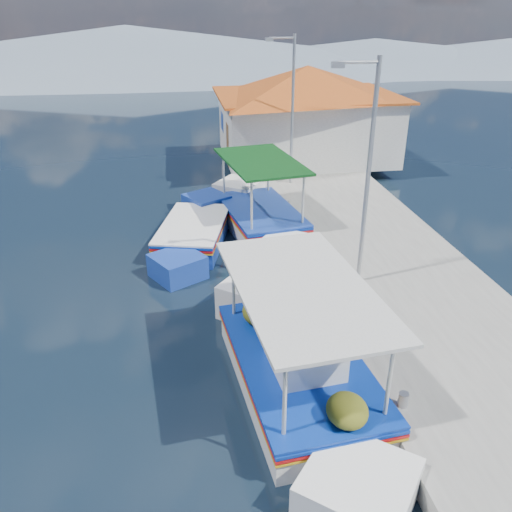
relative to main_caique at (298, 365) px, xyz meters
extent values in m
plane|color=black|center=(-2.05, 1.49, -0.55)|extent=(160.00, 160.00, 0.00)
cube|color=#9A9890|center=(3.85, 7.49, -0.30)|extent=(5.00, 44.00, 0.50)
cylinder|color=#A5A8AD|center=(1.75, -1.51, 0.10)|extent=(0.20, 0.20, 0.30)
cylinder|color=#A5A8AD|center=(1.75, 3.49, 0.10)|extent=(0.20, 0.20, 0.30)
cylinder|color=#A5A8AD|center=(1.75, 9.49, 0.10)|extent=(0.20, 0.20, 0.30)
cylinder|color=#A5A8AD|center=(1.75, 15.49, 0.10)|extent=(0.20, 0.20, 0.30)
cube|color=white|center=(-0.01, -0.09, -0.31)|extent=(2.90, 5.01, 1.05)
cube|color=white|center=(0.31, 3.07, -0.18)|extent=(2.46, 2.46, 1.16)
cube|color=white|center=(-0.32, -3.15, -0.31)|extent=(2.39, 2.39, 0.99)
cube|color=navy|center=(-0.01, -0.09, 0.18)|extent=(2.98, 5.16, 0.07)
cube|color=red|center=(-0.01, -0.09, 0.09)|extent=(2.98, 5.16, 0.06)
cube|color=gold|center=(-0.01, -0.09, 0.01)|extent=(2.98, 5.16, 0.04)
cube|color=navy|center=(-0.01, -0.09, 0.26)|extent=(3.00, 5.11, 0.06)
cube|color=brown|center=(-0.01, -0.09, 0.22)|extent=(2.69, 4.89, 0.06)
cube|color=white|center=(-0.04, -0.42, 0.83)|extent=(1.47, 1.56, 1.21)
cube|color=silver|center=(-0.04, -0.42, 1.46)|extent=(1.60, 1.68, 0.07)
cylinder|color=beige|center=(-0.78, 2.01, 1.10)|extent=(0.08, 0.08, 1.77)
cylinder|color=beige|center=(1.16, 1.82, 1.10)|extent=(0.08, 0.08, 1.77)
cylinder|color=beige|center=(-1.18, -1.99, 1.10)|extent=(0.08, 0.08, 1.77)
cylinder|color=beige|center=(0.75, -2.19, 1.10)|extent=(0.08, 0.08, 1.77)
cube|color=silver|center=(-0.01, -0.09, 1.99)|extent=(3.02, 5.02, 0.08)
ellipsoid|color=#4E5015|center=(-0.30, 1.49, 0.54)|extent=(0.84, 0.92, 0.63)
ellipsoid|color=#4E5015|center=(0.53, 1.97, 0.49)|extent=(0.71, 0.78, 0.53)
ellipsoid|color=#4E5015|center=(0.01, -2.08, 0.50)|extent=(0.75, 0.83, 0.56)
sphere|color=#FF6608|center=(1.15, 0.46, 1.05)|extent=(0.44, 0.44, 0.44)
cube|color=white|center=(0.62, 8.73, -0.30)|extent=(2.89, 4.50, 1.07)
cube|color=white|center=(1.06, 11.52, -0.17)|extent=(2.27, 2.27, 1.18)
cube|color=white|center=(0.18, 6.04, -0.30)|extent=(2.20, 2.20, 1.01)
cube|color=navy|center=(0.62, 8.73, 0.19)|extent=(2.98, 4.63, 0.07)
cube|color=red|center=(0.62, 8.73, 0.10)|extent=(2.98, 4.63, 0.06)
cube|color=gold|center=(0.62, 8.73, 0.02)|extent=(2.98, 4.63, 0.05)
cube|color=#19399A|center=(0.62, 8.73, 0.27)|extent=(2.99, 4.60, 0.06)
cube|color=brown|center=(0.62, 8.73, 0.24)|extent=(2.70, 4.39, 0.06)
cylinder|color=beige|center=(0.01, 10.62, 1.14)|extent=(0.08, 0.08, 1.80)
cylinder|color=beige|center=(1.79, 10.33, 1.14)|extent=(0.08, 0.08, 1.80)
cylinder|color=beige|center=(-0.55, 7.14, 1.14)|extent=(0.08, 0.08, 1.80)
cylinder|color=beige|center=(1.23, 6.85, 1.14)|extent=(0.08, 0.08, 1.80)
cube|color=#0C3E14|center=(0.62, 8.73, 2.04)|extent=(3.00, 4.52, 0.08)
cube|color=#19399A|center=(-1.89, 7.78, -0.31)|extent=(2.82, 4.08, 1.03)
cube|color=#19399A|center=(-2.51, 10.19, -0.18)|extent=(1.93, 1.93, 1.14)
cube|color=#19399A|center=(-1.28, 5.46, -0.31)|extent=(1.88, 1.88, 0.98)
cube|color=navy|center=(-1.89, 7.78, 0.17)|extent=(2.91, 4.20, 0.07)
cube|color=red|center=(-1.89, 7.78, 0.08)|extent=(2.91, 4.20, 0.05)
cube|color=gold|center=(-1.89, 7.78, 0.00)|extent=(2.91, 4.20, 0.04)
cube|color=white|center=(-1.89, 7.78, 0.24)|extent=(2.92, 4.17, 0.05)
cube|color=brown|center=(-1.89, 7.78, 0.21)|extent=(2.65, 3.97, 0.05)
cube|color=white|center=(4.15, 16.49, 1.45)|extent=(8.00, 6.00, 3.00)
cube|color=#B24A18|center=(4.15, 16.49, 3.00)|extent=(8.64, 6.48, 0.10)
pyramid|color=#B24A18|center=(4.15, 16.49, 3.65)|extent=(10.49, 10.49, 1.40)
cube|color=brown|center=(0.17, 15.49, 0.95)|extent=(0.06, 1.00, 2.00)
cube|color=navy|center=(0.17, 17.99, 1.55)|extent=(0.06, 1.20, 0.90)
cylinder|color=#A5A8AD|center=(2.55, 3.49, 2.95)|extent=(0.12, 0.12, 6.00)
cylinder|color=#A5A8AD|center=(2.05, 3.49, 5.80)|extent=(1.00, 0.08, 0.08)
cube|color=#A5A8AD|center=(1.55, 3.49, 5.75)|extent=(0.30, 0.14, 0.14)
cylinder|color=#A5A8AD|center=(2.55, 12.49, 2.95)|extent=(0.12, 0.12, 6.00)
cylinder|color=#A5A8AD|center=(2.05, 12.49, 5.80)|extent=(1.00, 0.08, 0.08)
cube|color=#A5A8AD|center=(1.55, 12.49, 5.75)|extent=(0.30, 0.14, 0.14)
cone|color=slate|center=(-7.05, 57.49, 1.90)|extent=(96.00, 96.00, 5.50)
cone|color=slate|center=(22.95, 57.49, 1.05)|extent=(76.80, 76.80, 3.80)
camera|label=1|loc=(-2.31, -8.84, 7.08)|focal=36.59mm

